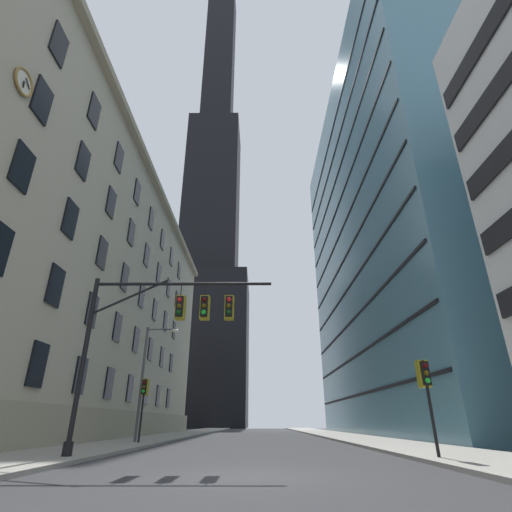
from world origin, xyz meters
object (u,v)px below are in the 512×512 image
object	(u,v)px
traffic_light_near_right	(425,379)
traffic_signal_mast	(170,321)
traffic_light_far_left	(144,391)
street_lamppost	(148,370)

from	to	relation	value
traffic_light_near_right	traffic_signal_mast	bearing A→B (deg)	178.58
traffic_light_far_left	street_lamppost	distance (m)	1.64
traffic_signal_mast	street_lamppost	size ratio (longest dim) A/B	1.06
traffic_light_far_left	street_lamppost	size ratio (longest dim) A/B	0.51
traffic_light_near_right	traffic_light_far_left	xyz separation A→B (m)	(-14.09, 10.68, 0.31)
traffic_light_far_left	traffic_light_near_right	bearing A→B (deg)	-37.16
traffic_light_near_right	traffic_light_far_left	bearing A→B (deg)	142.84
traffic_signal_mast	traffic_light_near_right	size ratio (longest dim) A/B	2.30
traffic_signal_mast	street_lamppost	world-z (taller)	street_lamppost
traffic_light_near_right	street_lamppost	size ratio (longest dim) A/B	0.46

